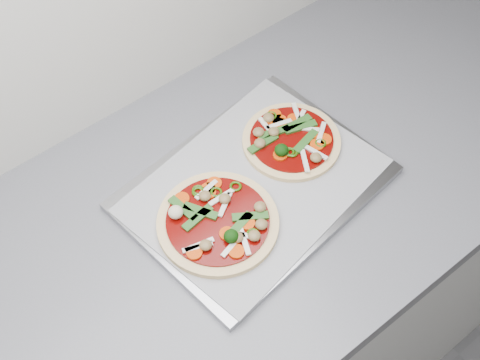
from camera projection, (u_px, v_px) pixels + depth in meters
base_cabinet at (253, 309)px, 1.51m from camera, size 3.60×0.60×0.86m
countertop at (257, 198)px, 1.14m from camera, size 3.60×0.60×0.04m
baking_tray at (254, 188)px, 1.12m from camera, size 0.45×0.35×0.01m
parchment at (254, 185)px, 1.11m from camera, size 0.44×0.35×0.00m
pizza_left at (218, 222)px, 1.06m from camera, size 0.21×0.21×0.03m
pizza_right at (290, 140)px, 1.16m from camera, size 0.23×0.23×0.03m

